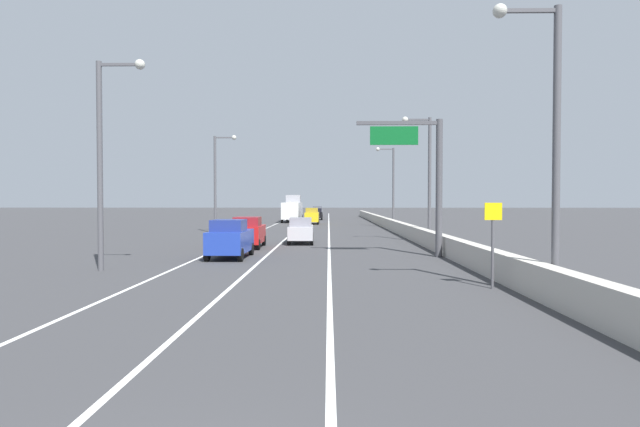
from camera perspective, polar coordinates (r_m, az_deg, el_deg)
ground_plane at (r=67.89m, az=-0.27°, el=-1.16°), size 320.00×320.00×0.00m
lane_stripe_left at (r=59.29m, az=-5.78°, el=-1.54°), size 0.16×130.00×0.00m
lane_stripe_center at (r=58.98m, az=-2.40°, el=-1.55°), size 0.16×130.00×0.00m
lane_stripe_right at (r=58.88m, az=1.00°, el=-1.56°), size 0.16×130.00×0.00m
jersey_barrier_right at (r=44.37m, az=9.55°, el=-1.84°), size 0.60×120.00×1.10m
overhead_sign_gantry at (r=28.34m, az=11.74°, el=4.76°), size 4.68×0.36×7.50m
speed_advisory_sign at (r=18.71m, az=18.79°, el=-2.64°), size 0.60×0.11×3.00m
lamp_post_right_near at (r=17.62m, az=24.15°, el=8.71°), size 2.14×0.44×9.21m
lamp_post_right_second at (r=38.03m, az=11.77°, el=4.82°), size 2.14×0.44×9.21m
lamp_post_right_third at (r=59.00m, az=7.96°, el=3.62°), size 2.14×0.44×9.21m
lamp_post_left_near at (r=24.23m, az=-22.85°, el=6.70°), size 2.14×0.44×9.21m
lamp_post_left_mid at (r=48.71m, az=-11.36°, el=4.07°), size 2.14×0.44×9.21m
car_black_0 at (r=82.61m, az=-0.39°, el=-0.05°), size 2.02×4.09×1.87m
car_blue_1 at (r=27.58m, az=-10.04°, el=-2.83°), size 2.01×4.05×2.08m
car_yellow_2 at (r=67.19m, az=-0.91°, el=-0.28°), size 1.86×4.69×2.14m
car_silver_3 at (r=36.59m, az=-2.16°, el=-1.92°), size 1.92×4.32×1.86m
car_gray_4 at (r=93.62m, az=-0.30°, el=0.19°), size 1.93×4.43×2.10m
car_red_5 at (r=33.57m, az=-8.04°, el=-2.10°), size 1.95×4.11×2.03m
box_truck at (r=73.98m, az=-3.10°, el=0.43°), size 2.56×8.90×3.93m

